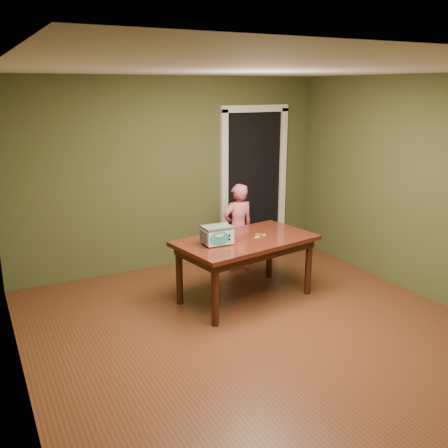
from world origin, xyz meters
The scene contains 8 objects.
floor centered at (0.00, 0.00, 0.00)m, with size 5.00×5.00×0.00m, color #5E301A.
room_shell centered at (0.00, 0.00, 1.71)m, with size 4.52×5.02×2.61m.
doorway centered at (1.30, 2.78, 1.06)m, with size 1.10×0.66×2.25m.
dining_table centered at (0.30, 0.96, 0.65)m, with size 1.73×1.16×0.75m.
toy_oven centered at (-0.09, 0.93, 0.86)m, with size 0.34×0.24×0.21m.
baking_pan centered at (0.49, 0.98, 0.76)m, with size 0.10×0.10×0.02m.
spatula centered at (0.49, 0.96, 0.75)m, with size 0.18×0.03×0.01m, color #F9DC6C.
child centered at (0.68, 1.83, 0.61)m, with size 0.44×0.29×1.22m, color #CA5364.
Camera 1 is at (-2.47, -3.83, 2.45)m, focal length 40.00 mm.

